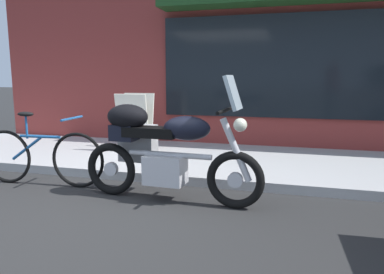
{
  "coord_description": "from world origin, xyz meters",
  "views": [
    {
      "loc": [
        1.97,
        -2.96,
        1.36
      ],
      "look_at": [
        0.89,
        0.91,
        0.7
      ],
      "focal_mm": 34.03,
      "sensor_mm": 36.0,
      "label": 1
    }
  ],
  "objects": [
    {
      "name": "sandwich_board_sign",
      "position": [
        -0.61,
        2.69,
        0.61
      ],
      "size": [
        0.55,
        0.42,
        0.97
      ],
      "color": "silver",
      "rests_on": "sidewalk_curb"
    },
    {
      "name": "touring_motorcycle",
      "position": [
        0.56,
        0.76,
        0.6
      ],
      "size": [
        2.08,
        0.73,
        1.38
      ],
      "color": "black",
      "rests_on": "ground_plane"
    },
    {
      "name": "ground_plane",
      "position": [
        0.0,
        0.0,
        0.0
      ],
      "size": [
        80.0,
        80.0,
        0.0
      ],
      "primitive_type": "plane",
      "color": "#292929"
    },
    {
      "name": "parked_bicycle",
      "position": [
        -1.08,
        0.85,
        0.38
      ],
      "size": [
        1.7,
        0.48,
        0.94
      ],
      "color": "black",
      "rests_on": "ground_plane"
    }
  ]
}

